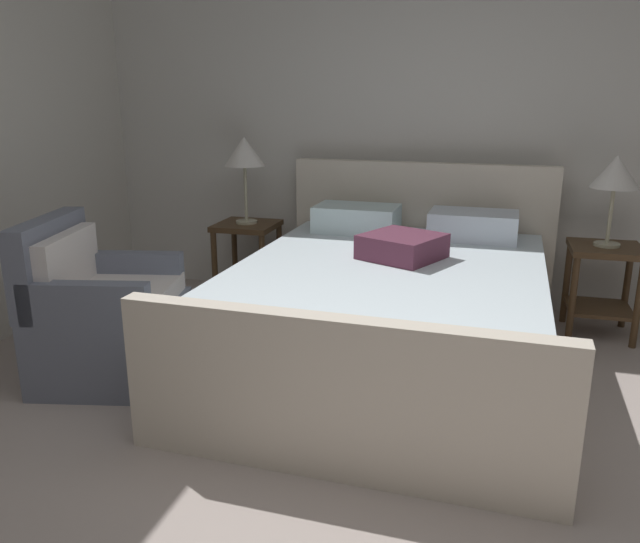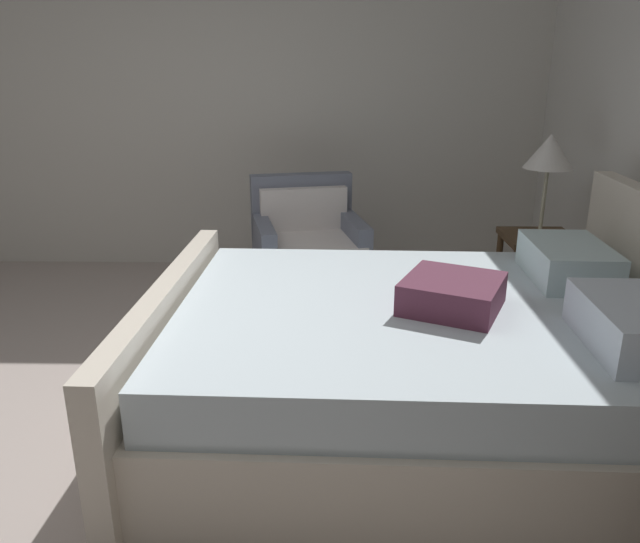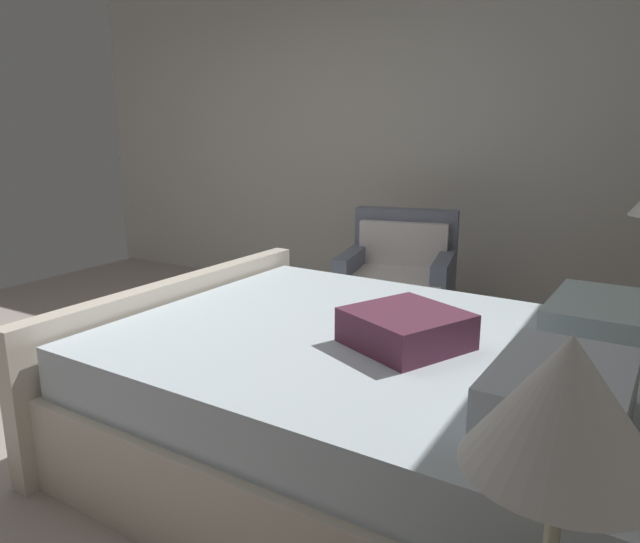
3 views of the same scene
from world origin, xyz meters
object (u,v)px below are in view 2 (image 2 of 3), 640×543
at_px(bed, 422,361).
at_px(table_lamp_left, 549,154).
at_px(nightstand_left, 536,264).
at_px(armchair, 308,259).

bearing_deg(bed, table_lamp_left, 143.86).
relative_size(nightstand_left, armchair, 0.67).
xyz_separation_m(table_lamp_left, armchair, (-0.26, -1.50, -0.77)).
distance_m(bed, table_lamp_left, 1.73).
bearing_deg(armchair, table_lamp_left, 80.14).
xyz_separation_m(nightstand_left, table_lamp_left, (-0.00, 0.00, 0.71)).
relative_size(bed, armchair, 2.68).
distance_m(bed, armchair, 1.62).
height_order(nightstand_left, table_lamp_left, table_lamp_left).
bearing_deg(armchair, bed, 21.06).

